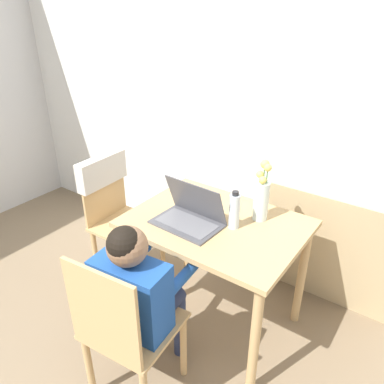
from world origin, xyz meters
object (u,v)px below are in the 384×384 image
(person_seated, at_px, (138,288))
(laptop, at_px, (190,214))
(chair_occupied, at_px, (125,331))
(flower_vase, at_px, (262,196))
(water_bottle, at_px, (234,211))
(chair_spare, at_px, (112,199))

(person_seated, height_order, laptop, person_seated)
(chair_occupied, height_order, flower_vase, flower_vase)
(laptop, relative_size, water_bottle, 1.74)
(chair_spare, height_order, laptop, laptop)
(water_bottle, bearing_deg, chair_occupied, -103.75)
(chair_spare, xyz_separation_m, flower_vase, (1.04, 0.16, 0.28))
(chair_occupied, xyz_separation_m, flower_vase, (0.24, 0.85, 0.42))
(chair_occupied, xyz_separation_m, laptop, (-0.05, 0.59, 0.33))
(laptop, bearing_deg, chair_spare, 174.64)
(person_seated, distance_m, water_bottle, 0.63)
(flower_vase, xyz_separation_m, water_bottle, (-0.07, -0.16, -0.04))
(chair_spare, xyz_separation_m, water_bottle, (0.96, -0.01, 0.23))
(water_bottle, bearing_deg, laptop, -156.61)
(chair_spare, bearing_deg, water_bottle, -92.67)
(person_seated, xyz_separation_m, water_bottle, (0.18, 0.57, 0.21))
(water_bottle, bearing_deg, flower_vase, 66.04)
(person_seated, relative_size, flower_vase, 2.84)
(chair_occupied, distance_m, water_bottle, 0.80)
(laptop, relative_size, flower_vase, 1.08)
(chair_spare, distance_m, laptop, 0.77)
(chair_spare, bearing_deg, laptop, -100.06)
(chair_occupied, height_order, laptop, laptop)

